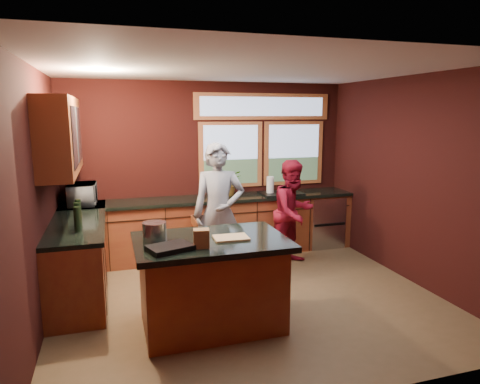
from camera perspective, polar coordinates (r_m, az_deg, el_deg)
name	(u,v)px	position (r m, az deg, el deg)	size (l,w,h in m)	color
floor	(248,298)	(5.36, 1.09, -13.91)	(4.50, 4.50, 0.00)	brown
room_shell	(192,149)	(5.07, -6.45, 5.72)	(4.52, 4.02, 2.71)	black
back_counter	(227,225)	(6.80, -1.75, -4.45)	(4.50, 0.64, 0.93)	maroon
left_counter	(80,255)	(5.78, -20.60, -7.82)	(0.64, 2.30, 0.93)	maroon
island	(211,282)	(4.56, -3.84, -11.88)	(1.55, 1.05, 0.95)	maroon
person_grey	(219,213)	(5.61, -2.84, -2.84)	(0.67, 0.44, 1.85)	slate
person_red	(293,212)	(6.34, 7.12, -2.72)	(0.75, 0.59, 1.55)	maroon
microwave	(82,194)	(6.45, -20.26, -0.29)	(0.55, 0.37, 0.30)	#999999
potted_plant	(229,183)	(6.72, -1.45, 1.20)	(0.36, 0.31, 0.40)	#999999
paper_towel	(270,185)	(6.89, 4.06, 0.89)	(0.12, 0.12, 0.28)	silver
cutting_board	(231,238)	(4.41, -1.22, -6.11)	(0.35, 0.25, 0.02)	tan
stock_pot	(155,231)	(4.44, -11.33, -5.11)	(0.24, 0.24, 0.18)	#AFAEB3
paper_bag	(201,238)	(4.12, -5.18, -6.18)	(0.15, 0.12, 0.18)	brown
black_tray	(170,248)	(4.09, -9.32, -7.35)	(0.40, 0.28, 0.05)	black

